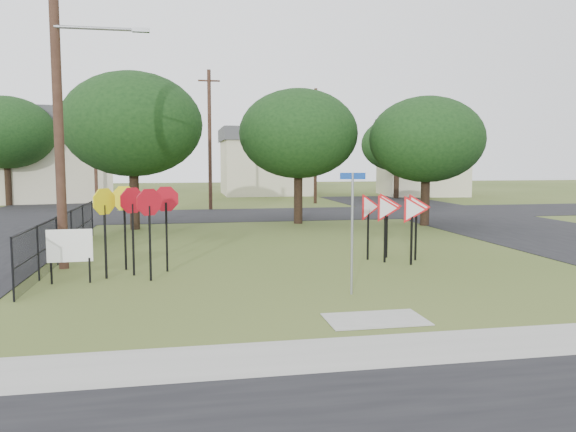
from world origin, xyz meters
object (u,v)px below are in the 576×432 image
object	(u,v)px
street_name_sign	(352,225)
stop_sign_cluster	(135,210)
info_board	(70,247)
yield_sign_cluster	(394,210)

from	to	relation	value
street_name_sign	stop_sign_cluster	distance (m)	6.21
stop_sign_cluster	info_board	world-z (taller)	stop_sign_cluster
info_board	stop_sign_cluster	bearing A→B (deg)	26.64
yield_sign_cluster	street_name_sign	bearing A→B (deg)	-122.85
street_name_sign	stop_sign_cluster	world-z (taller)	street_name_sign
yield_sign_cluster	info_board	distance (m)	9.66
stop_sign_cluster	street_name_sign	bearing A→B (deg)	-32.15
yield_sign_cluster	stop_sign_cluster	bearing A→B (deg)	-174.39
yield_sign_cluster	info_board	size ratio (longest dim) A/B	1.70
stop_sign_cluster	info_board	xyz separation A→B (m)	(-1.62, -0.81, -0.89)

